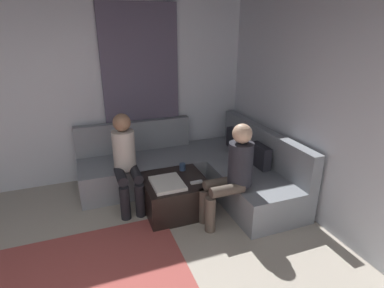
{
  "coord_description": "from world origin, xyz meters",
  "views": [
    {
      "loc": [
        1.63,
        0.4,
        2.17
      ],
      "look_at": [
        -1.63,
        1.63,
        0.85
      ],
      "focal_mm": 28.85,
      "sensor_mm": 36.0,
      "label": 1
    }
  ],
  "objects_px": {
    "sectional_couch": "(197,169)",
    "person_on_couch_side": "(126,158)",
    "ottoman": "(175,195)",
    "person_on_couch_back": "(232,171)",
    "coffee_mug": "(182,167)",
    "game_remote": "(197,182)"
  },
  "relations": [
    {
      "from": "sectional_couch",
      "to": "person_on_couch_back",
      "type": "xyz_separation_m",
      "value": [
        0.94,
        0.06,
        0.38
      ]
    },
    {
      "from": "sectional_couch",
      "to": "person_on_couch_back",
      "type": "height_order",
      "value": "person_on_couch_back"
    },
    {
      "from": "person_on_couch_side",
      "to": "person_on_couch_back",
      "type": "bearing_deg",
      "value": 143.43
    },
    {
      "from": "person_on_couch_side",
      "to": "coffee_mug",
      "type": "bearing_deg",
      "value": 171.85
    },
    {
      "from": "sectional_couch",
      "to": "coffee_mug",
      "type": "xyz_separation_m",
      "value": [
        0.25,
        -0.3,
        0.19
      ]
    },
    {
      "from": "person_on_couch_side",
      "to": "sectional_couch",
      "type": "bearing_deg",
      "value": -171.67
    },
    {
      "from": "coffee_mug",
      "to": "person_on_couch_side",
      "type": "relative_size",
      "value": 0.08
    },
    {
      "from": "coffee_mug",
      "to": "person_on_couch_back",
      "type": "distance_m",
      "value": 0.8
    },
    {
      "from": "sectional_couch",
      "to": "person_on_couch_side",
      "type": "bearing_deg",
      "value": -81.67
    },
    {
      "from": "person_on_couch_back",
      "to": "person_on_couch_side",
      "type": "xyz_separation_m",
      "value": [
        -0.79,
        -1.06,
        0.0
      ]
    },
    {
      "from": "person_on_couch_side",
      "to": "ottoman",
      "type": "bearing_deg",
      "value": 148.55
    },
    {
      "from": "person_on_couch_back",
      "to": "person_on_couch_side",
      "type": "distance_m",
      "value": 1.33
    },
    {
      "from": "coffee_mug",
      "to": "ottoman",
      "type": "bearing_deg",
      "value": -39.29
    },
    {
      "from": "sectional_couch",
      "to": "ottoman",
      "type": "bearing_deg",
      "value": -45.97
    },
    {
      "from": "ottoman",
      "to": "game_remote",
      "type": "xyz_separation_m",
      "value": [
        0.18,
        0.22,
        0.22
      ]
    },
    {
      "from": "ottoman",
      "to": "coffee_mug",
      "type": "relative_size",
      "value": 8.0
    },
    {
      "from": "ottoman",
      "to": "person_on_couch_back",
      "type": "height_order",
      "value": "person_on_couch_back"
    },
    {
      "from": "sectional_couch",
      "to": "person_on_couch_back",
      "type": "bearing_deg",
      "value": 3.36
    },
    {
      "from": "coffee_mug",
      "to": "person_on_couch_side",
      "type": "height_order",
      "value": "person_on_couch_side"
    },
    {
      "from": "sectional_couch",
      "to": "person_on_couch_side",
      "type": "height_order",
      "value": "person_on_couch_side"
    },
    {
      "from": "game_remote",
      "to": "coffee_mug",
      "type": "bearing_deg",
      "value": -174.29
    },
    {
      "from": "ottoman",
      "to": "person_on_couch_back",
      "type": "distance_m",
      "value": 0.84
    }
  ]
}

